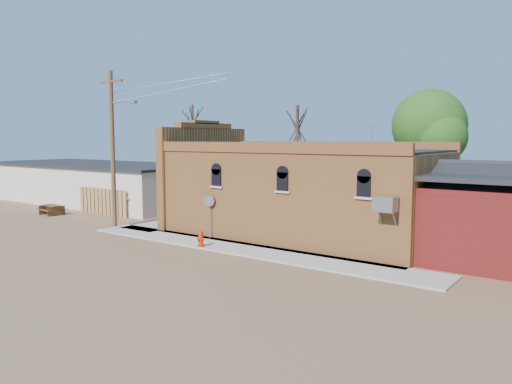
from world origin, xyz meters
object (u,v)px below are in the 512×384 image
Objects in this scene: fire_hydrant at (201,239)px; trash_barrel at (162,221)px; picnic_table at (52,208)px; stop_sign at (209,205)px; brick_bar at (297,192)px; utility_pole at (113,145)px.

trash_barrel is at bearing 178.18° from fire_hydrant.
picnic_table is (-10.25, -0.52, -0.05)m from trash_barrel.
brick_bar is at bearing 56.88° from stop_sign.
fire_hydrant is 0.94× the size of trash_barrel.
trash_barrel reaches higher than fire_hydrant.
fire_hydrant is 5.47m from trash_barrel.
utility_pole reaches higher than picnic_table.
brick_bar is 7.89m from trash_barrel.
trash_barrel is at bearing 179.56° from stop_sign.
fire_hydrant is at bearing -54.19° from stop_sign.
stop_sign is at bearing 5.80° from picnic_table.
stop_sign is (-1.04, 1.80, 1.34)m from fire_hydrant.
stop_sign is at bearing -6.31° from trash_barrel.
utility_pole is 11.83× the size of fire_hydrant.
utility_pole is at bearing -166.37° from fire_hydrant.
brick_bar reaches higher than fire_hydrant.
brick_bar reaches higher than stop_sign.
trash_barrel is (2.84, 1.04, -4.29)m from utility_pole.
utility_pole is 8.60m from picnic_table.
fire_hydrant is at bearing -8.73° from utility_pole.
brick_bar reaches higher than trash_barrel.
brick_bar is 10.96m from utility_pole.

